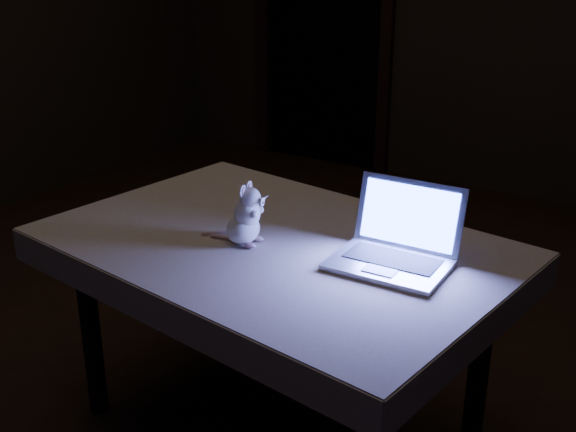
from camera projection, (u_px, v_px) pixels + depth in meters
The scene contains 6 objects.
floor at pixel (244, 366), 2.77m from camera, with size 5.00×5.00×0.00m, color black.
doorway at pixel (324, 9), 4.89m from camera, with size 1.06×0.36×2.13m, color black, non-canonical shape.
table at pixel (276, 340), 2.30m from camera, with size 1.27×0.82×0.68m, color black, non-canonical shape.
tablecloth at pixel (282, 256), 2.18m from camera, with size 1.38×0.92×0.10m, color beige, non-canonical shape.
laptop at pixel (390, 232), 1.95m from camera, with size 0.32×0.28×0.21m, color #ACACB0, non-canonical shape.
plush_mouse at pixel (243, 214), 2.11m from camera, with size 0.14×0.14×0.19m, color white, non-canonical shape.
Camera 1 is at (1.41, -1.90, 1.55)m, focal length 45.00 mm.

